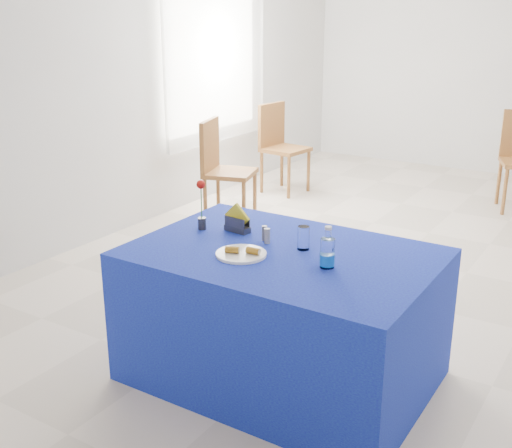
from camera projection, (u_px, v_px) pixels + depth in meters
The scene contains 15 objects.
floor at pixel (399, 259), 5.37m from camera, with size 7.00×7.00×0.00m, color beige.
room_shell at pixel (416, 43), 4.81m from camera, with size 7.00×7.00×7.00m.
window_pane at pixel (212, 53), 6.76m from camera, with size 0.04×1.50×1.60m, color white.
curtain at pixel (218, 53), 6.73m from camera, with size 0.04×1.75×1.85m, color white.
plate at pixel (241, 254), 3.36m from camera, with size 0.27×0.27×0.01m, color white.
drinking_glass at pixel (303, 238), 3.43m from camera, with size 0.06×0.06×0.13m, color white.
salt_shaker at pixel (267, 236), 3.53m from camera, with size 0.03×0.03×0.09m, color gray.
pepper_shaker at pixel (264, 233), 3.57m from camera, with size 0.03×0.03×0.09m, color #5D5C61.
blue_table at pixel (282, 315), 3.54m from camera, with size 1.60×1.10×0.76m.
water_bottle at pixel (327, 254), 3.19m from camera, with size 0.08×0.08×0.21m.
napkin_holder at pixel (237, 224), 3.71m from camera, with size 0.16×0.08×0.17m.
rose_vase at pixel (201, 205), 3.72m from camera, with size 0.05×0.05×0.30m.
chair_win_a at pixel (221, 164), 6.14m from camera, with size 0.56×0.56×1.00m.
chair_win_b at pixel (279, 141), 7.22m from camera, with size 0.49×0.49×0.99m.
banana_pieces at pixel (243, 250), 3.34m from camera, with size 0.18×0.10×0.04m.
Camera 1 is at (1.65, -4.87, 1.99)m, focal length 45.00 mm.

